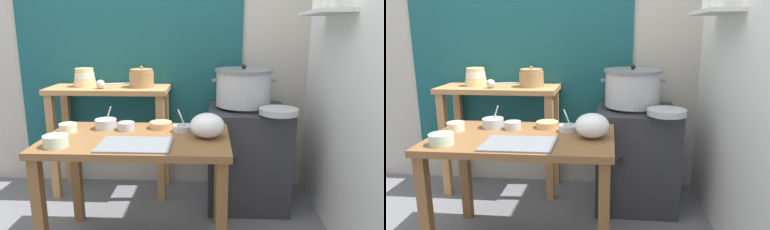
% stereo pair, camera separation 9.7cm
% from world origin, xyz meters
% --- Properties ---
extents(wall_back, '(4.40, 0.12, 2.60)m').
position_xyz_m(wall_back, '(0.08, 1.10, 1.30)').
color(wall_back, '#B2ADA3').
rests_on(wall_back, ground).
extents(wall_right, '(0.30, 3.20, 2.60)m').
position_xyz_m(wall_right, '(1.40, 0.20, 1.30)').
color(wall_right, white).
rests_on(wall_right, ground).
extents(prep_table, '(1.10, 0.66, 0.72)m').
position_xyz_m(prep_table, '(0.10, 0.06, 0.61)').
color(prep_table, brown).
rests_on(prep_table, ground).
extents(back_shelf_table, '(0.96, 0.40, 0.90)m').
position_xyz_m(back_shelf_table, '(-0.28, 0.83, 0.68)').
color(back_shelf_table, '#B27F4C').
rests_on(back_shelf_table, ground).
extents(stove_block, '(0.60, 0.61, 0.78)m').
position_xyz_m(stove_block, '(0.83, 0.70, 0.38)').
color(stove_block, '#2D2D33').
rests_on(stove_block, ground).
extents(steamer_pot, '(0.48, 0.43, 0.31)m').
position_xyz_m(steamer_pot, '(0.79, 0.72, 0.92)').
color(steamer_pot, '#B7BABF').
rests_on(steamer_pot, stove_block).
extents(clay_pot, '(0.19, 0.19, 0.17)m').
position_xyz_m(clay_pot, '(-0.01, 0.83, 0.97)').
color(clay_pot, '#A37A4C').
rests_on(clay_pot, back_shelf_table).
extents(bowl_stack_enamel, '(0.17, 0.17, 0.15)m').
position_xyz_m(bowl_stack_enamel, '(-0.47, 0.84, 0.97)').
color(bowl_stack_enamel, '#E5C684').
rests_on(bowl_stack_enamel, back_shelf_table).
extents(ladle, '(0.29, 0.13, 0.07)m').
position_xyz_m(ladle, '(-0.30, 0.73, 0.94)').
color(ladle, '#B7BABF').
rests_on(ladle, back_shelf_table).
extents(serving_tray, '(0.40, 0.28, 0.01)m').
position_xyz_m(serving_tray, '(0.12, -0.11, 0.72)').
color(serving_tray, slate).
rests_on(serving_tray, prep_table).
extents(plastic_bag, '(0.20, 0.20, 0.15)m').
position_xyz_m(plastic_bag, '(0.52, 0.06, 0.79)').
color(plastic_bag, white).
rests_on(plastic_bag, prep_table).
extents(wide_pan, '(0.26, 0.26, 0.04)m').
position_xyz_m(wide_pan, '(1.00, 0.43, 0.80)').
color(wide_pan, '#B7BABF').
rests_on(wide_pan, stove_block).
extents(prep_bowl_0, '(0.14, 0.14, 0.04)m').
position_xyz_m(prep_bowl_0, '(0.21, 0.26, 0.74)').
color(prep_bowl_0, tan).
rests_on(prep_bowl_0, prep_table).
extents(prep_bowl_1, '(0.14, 0.14, 0.06)m').
position_xyz_m(prep_bowl_1, '(-0.31, -0.14, 0.75)').
color(prep_bowl_1, '#B7D1AD').
rests_on(prep_bowl_1, prep_table).
extents(prep_bowl_2, '(0.11, 0.11, 0.05)m').
position_xyz_m(prep_bowl_2, '(-0.35, 0.14, 0.75)').
color(prep_bowl_2, beige).
rests_on(prep_bowl_2, prep_table).
extents(prep_bowl_3, '(0.14, 0.14, 0.15)m').
position_xyz_m(prep_bowl_3, '(-0.14, 0.23, 0.75)').
color(prep_bowl_3, '#B7BABF').
rests_on(prep_bowl_3, prep_table).
extents(prep_bowl_4, '(0.10, 0.10, 0.05)m').
position_xyz_m(prep_bowl_4, '(0.00, 0.20, 0.75)').
color(prep_bowl_4, '#B7BABF').
rests_on(prep_bowl_4, prep_table).
extents(prep_bowl_5, '(0.12, 0.12, 0.15)m').
position_xyz_m(prep_bowl_5, '(0.36, 0.18, 0.74)').
color(prep_bowl_5, '#B7BABF').
rests_on(prep_bowl_5, prep_table).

